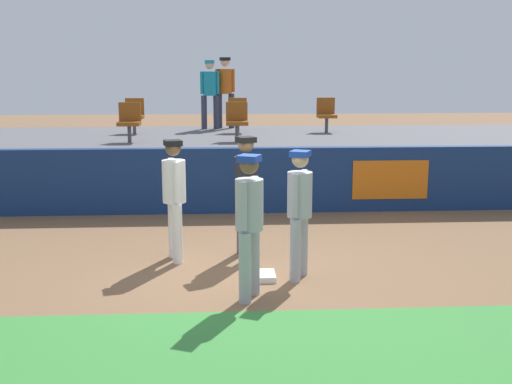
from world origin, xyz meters
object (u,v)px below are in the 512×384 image
Objects in this scene: player_runner_visitor at (300,206)px; seat_back_right at (326,113)px; first_base at (260,276)px; seat_front_left at (129,120)px; spectator_capped at (210,89)px; player_fielder_home at (174,192)px; seat_back_left at (134,114)px; player_umpire at (246,188)px; spectator_hooded at (225,87)px; player_coach_visitor at (249,217)px; seat_front_center at (237,119)px; seat_back_center at (238,113)px.

player_runner_visitor is 2.08× the size of seat_back_right.
first_base is 6.18m from seat_front_left.
player_fielder_home is at bearing 83.14° from spectator_capped.
seat_front_left and seat_back_left have the same top height.
player_umpire is 7.47m from spectator_hooded.
first_base is 8.72m from spectator_hooded.
player_coach_visitor is 6.18m from seat_front_center.
player_umpire is 2.16× the size of seat_front_center.
seat_back_right is at bearing 143.82° from spectator_hooded.
spectator_capped is (-1.28, 8.19, 1.24)m from player_runner_visitor.
spectator_hooded reaches higher than spectator_capped.
seat_front_center is (-0.15, 5.42, 1.67)m from first_base.
player_coach_visitor is at bearing 90.29° from spectator_capped.
player_coach_visitor is 8.32m from seat_back_left.
player_fielder_home is 6.43m from seat_back_center.
seat_back_right reaches higher than player_fielder_home.
first_base is at bearing 37.74° from player_fielder_home.
seat_back_left and seat_front_center have the same top height.
seat_back_right is at bearing 21.65° from seat_front_left.
seat_back_center is (-0.60, 7.22, 0.70)m from player_runner_visitor.
seat_back_center reaches higher than player_umpire.
seat_front_center reaches higher than player_coach_visitor.
seat_front_center is (-0.01, 4.37, 0.66)m from player_umpire.
seat_front_center is at bearing 157.21° from player_umpire.
spectator_hooded is (-2.46, 1.19, 0.58)m from seat_back_right.
seat_back_center and seat_front_center have the same top height.
spectator_hooded is at bearing 159.32° from player_fielder_home.
player_umpire is (1.05, 0.13, 0.02)m from player_fielder_home.
player_umpire is at bearing -62.29° from seat_front_left.
seat_back_left is (-2.49, -0.00, -0.00)m from seat_back_center.
spectator_hooded is (-0.36, 8.42, 2.25)m from first_base.
first_base is 0.22× the size of player_coach_visitor.
seat_front_center reaches higher than player_runner_visitor.
player_fielder_home is 7.37m from spectator_capped.
seat_front_left is 4.88m from seat_back_right.
first_base is 1.24m from player_coach_visitor.
player_runner_visitor is 6.22m from seat_front_left.
spectator_hooded is (-0.21, 2.99, 0.58)m from seat_front_center.
seat_front_left is at bearing 44.97° from spectator_hooded.
player_coach_visitor is 6.57m from seat_front_left.
player_coach_visitor is at bearing -106.01° from seat_back_right.
player_runner_visitor is 8.56m from spectator_hooded.
player_coach_visitor reaches higher than player_runner_visitor.
spectator_hooded is 1.04× the size of spectator_capped.
player_fielder_home is 2.13× the size of seat_front_left.
seat_back_right is 3.06m from spectator_capped.
seat_back_right is 4.67m from seat_back_left.
seat_back_left is 0.48× the size of spectator_capped.
seat_front_left is at bearing 55.29° from spectator_capped.
seat_front_left reaches higher than player_umpire.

